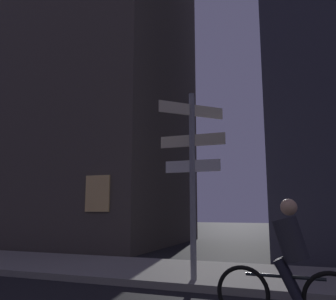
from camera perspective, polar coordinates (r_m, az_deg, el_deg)
The scene contains 4 objects.
sidewalk_kerb at distance 8.07m, azimuth 14.01°, elevation -19.29°, with size 40.00×2.95×0.14m, color gray.
signpost at distance 7.18m, azimuth 3.95°, elevation -2.63°, with size 1.37×1.07×3.72m.
cyclist at distance 5.08m, azimuth 18.77°, elevation -17.24°, with size 1.82×0.35×1.61m.
building_left_block at distance 19.91m, azimuth -16.98°, elevation 16.27°, with size 12.29×7.60×20.02m.
Camera 1 is at (1.02, -1.44, 1.47)m, focal length 37.87 mm.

